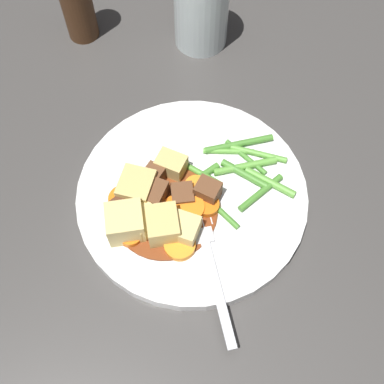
{
  "coord_description": "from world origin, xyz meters",
  "views": [
    {
      "loc": [
        0.17,
        0.2,
        0.5
      ],
      "look_at": [
        0.0,
        0.0,
        0.02
      ],
      "focal_mm": 44.54,
      "sensor_mm": 36.0,
      "label": 1
    }
  ],
  "objects_px": {
    "meat_chunk_4": "(153,178)",
    "dinner_plate": "(192,195)",
    "potato_chunk_2": "(163,225)",
    "meat_chunk_3": "(152,194)",
    "potato_chunk_4": "(148,224)",
    "meat_chunk_0": "(182,195)",
    "carrot_slice_0": "(180,245)",
    "potato_chunk_0": "(168,167)",
    "carrot_slice_1": "(133,238)",
    "carrot_slice_4": "(140,210)",
    "carrot_slice_2": "(124,200)",
    "carrot_slice_3": "(189,209)",
    "carrot_slice_7": "(177,210)",
    "water_glass": "(201,7)",
    "carrot_slice_5": "(198,188)",
    "potato_chunk_3": "(184,229)",
    "potato_chunk_5": "(125,223)",
    "meat_chunk_1": "(208,192)",
    "potato_chunk_1": "(137,188)",
    "carrot_slice_6": "(206,207)",
    "meat_chunk_2": "(124,210)",
    "fork": "(210,261)"
  },
  "relations": [
    {
      "from": "carrot_slice_4",
      "to": "carrot_slice_5",
      "type": "xyz_separation_m",
      "value": [
        -0.07,
        0.02,
        -0.0
      ]
    },
    {
      "from": "dinner_plate",
      "to": "potato_chunk_0",
      "type": "relative_size",
      "value": 8.14
    },
    {
      "from": "carrot_slice_7",
      "to": "potato_chunk_0",
      "type": "height_order",
      "value": "potato_chunk_0"
    },
    {
      "from": "carrot_slice_3",
      "to": "potato_chunk_1",
      "type": "xyz_separation_m",
      "value": [
        0.03,
        -0.05,
        0.01
      ]
    },
    {
      "from": "fork",
      "to": "carrot_slice_1",
      "type": "bearing_deg",
      "value": -57.02
    },
    {
      "from": "carrot_slice_6",
      "to": "meat_chunk_1",
      "type": "bearing_deg",
      "value": -136.56
    },
    {
      "from": "dinner_plate",
      "to": "meat_chunk_4",
      "type": "relative_size",
      "value": 9.79
    },
    {
      "from": "carrot_slice_3",
      "to": "carrot_slice_7",
      "type": "distance_m",
      "value": 0.01
    },
    {
      "from": "carrot_slice_0",
      "to": "meat_chunk_2",
      "type": "distance_m",
      "value": 0.07
    },
    {
      "from": "carrot_slice_2",
      "to": "carrot_slice_4",
      "type": "height_order",
      "value": "carrot_slice_4"
    },
    {
      "from": "dinner_plate",
      "to": "carrot_slice_1",
      "type": "height_order",
      "value": "carrot_slice_1"
    },
    {
      "from": "potato_chunk_0",
      "to": "water_glass",
      "type": "bearing_deg",
      "value": -139.74
    },
    {
      "from": "dinner_plate",
      "to": "carrot_slice_0",
      "type": "relative_size",
      "value": 7.74
    },
    {
      "from": "carrot_slice_6",
      "to": "meat_chunk_0",
      "type": "relative_size",
      "value": 1.03
    },
    {
      "from": "carrot_slice_0",
      "to": "potato_chunk_0",
      "type": "relative_size",
      "value": 1.05
    },
    {
      "from": "carrot_slice_6",
      "to": "meat_chunk_2",
      "type": "xyz_separation_m",
      "value": [
        0.07,
        -0.05,
        0.01
      ]
    },
    {
      "from": "carrot_slice_0",
      "to": "potato_chunk_1",
      "type": "relative_size",
      "value": 0.86
    },
    {
      "from": "carrot_slice_1",
      "to": "dinner_plate",
      "type": "bearing_deg",
      "value": -177.34
    },
    {
      "from": "carrot_slice_1",
      "to": "carrot_slice_4",
      "type": "bearing_deg",
      "value": -139.94
    },
    {
      "from": "potato_chunk_1",
      "to": "water_glass",
      "type": "relative_size",
      "value": 0.35
    },
    {
      "from": "potato_chunk_4",
      "to": "meat_chunk_0",
      "type": "xyz_separation_m",
      "value": [
        -0.05,
        -0.01,
        -0.0
      ]
    },
    {
      "from": "carrot_slice_1",
      "to": "meat_chunk_3",
      "type": "distance_m",
      "value": 0.05
    },
    {
      "from": "potato_chunk_2",
      "to": "meat_chunk_3",
      "type": "height_order",
      "value": "potato_chunk_2"
    },
    {
      "from": "carrot_slice_3",
      "to": "carrot_slice_4",
      "type": "relative_size",
      "value": 1.2
    },
    {
      "from": "potato_chunk_3",
      "to": "meat_chunk_4",
      "type": "xyz_separation_m",
      "value": [
        -0.01,
        -0.07,
        -0.0
      ]
    },
    {
      "from": "meat_chunk_0",
      "to": "carrot_slice_7",
      "type": "bearing_deg",
      "value": 31.85
    },
    {
      "from": "carrot_slice_1",
      "to": "meat_chunk_0",
      "type": "bearing_deg",
      "value": -175.84
    },
    {
      "from": "carrot_slice_4",
      "to": "potato_chunk_1",
      "type": "bearing_deg",
      "value": -121.09
    },
    {
      "from": "carrot_slice_3",
      "to": "potato_chunk_0",
      "type": "relative_size",
      "value": 1.06
    },
    {
      "from": "meat_chunk_4",
      "to": "dinner_plate",
      "type": "bearing_deg",
      "value": 125.14
    },
    {
      "from": "potato_chunk_2",
      "to": "carrot_slice_5",
      "type": "bearing_deg",
      "value": -166.12
    },
    {
      "from": "potato_chunk_4",
      "to": "fork",
      "type": "height_order",
      "value": "potato_chunk_4"
    },
    {
      "from": "dinner_plate",
      "to": "potato_chunk_4",
      "type": "bearing_deg",
      "value": 3.96
    },
    {
      "from": "carrot_slice_5",
      "to": "potato_chunk_3",
      "type": "bearing_deg",
      "value": 34.6
    },
    {
      "from": "potato_chunk_3",
      "to": "potato_chunk_5",
      "type": "height_order",
      "value": "potato_chunk_5"
    },
    {
      "from": "dinner_plate",
      "to": "carrot_slice_1",
      "type": "xyz_separation_m",
      "value": [
        0.09,
        0.0,
        0.01
      ]
    },
    {
      "from": "potato_chunk_5",
      "to": "meat_chunk_1",
      "type": "distance_m",
      "value": 0.1
    },
    {
      "from": "meat_chunk_4",
      "to": "carrot_slice_5",
      "type": "bearing_deg",
      "value": 129.21
    },
    {
      "from": "dinner_plate",
      "to": "potato_chunk_2",
      "type": "relative_size",
      "value": 6.97
    },
    {
      "from": "carrot_slice_5",
      "to": "carrot_slice_3",
      "type": "bearing_deg",
      "value": 30.18
    },
    {
      "from": "carrot_slice_2",
      "to": "carrot_slice_4",
      "type": "xyz_separation_m",
      "value": [
        -0.01,
        0.02,
        0.0
      ]
    },
    {
      "from": "carrot_slice_5",
      "to": "water_glass",
      "type": "height_order",
      "value": "water_glass"
    },
    {
      "from": "potato_chunk_0",
      "to": "meat_chunk_2",
      "type": "relative_size",
      "value": 1.16
    },
    {
      "from": "carrot_slice_6",
      "to": "carrot_slice_3",
      "type": "bearing_deg",
      "value": -30.02
    },
    {
      "from": "potato_chunk_2",
      "to": "meat_chunk_0",
      "type": "distance_m",
      "value": 0.05
    },
    {
      "from": "potato_chunk_0",
      "to": "potato_chunk_3",
      "type": "bearing_deg",
      "value": 63.71
    },
    {
      "from": "carrot_slice_5",
      "to": "carrot_slice_0",
      "type": "bearing_deg",
      "value": 34.37
    },
    {
      "from": "carrot_slice_0",
      "to": "meat_chunk_2",
      "type": "height_order",
      "value": "meat_chunk_2"
    },
    {
      "from": "meat_chunk_4",
      "to": "water_glass",
      "type": "height_order",
      "value": "water_glass"
    },
    {
      "from": "potato_chunk_0",
      "to": "meat_chunk_2",
      "type": "bearing_deg",
      "value": 9.47
    }
  ]
}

